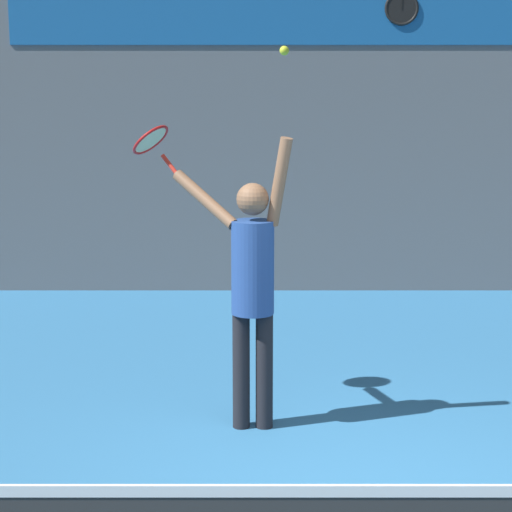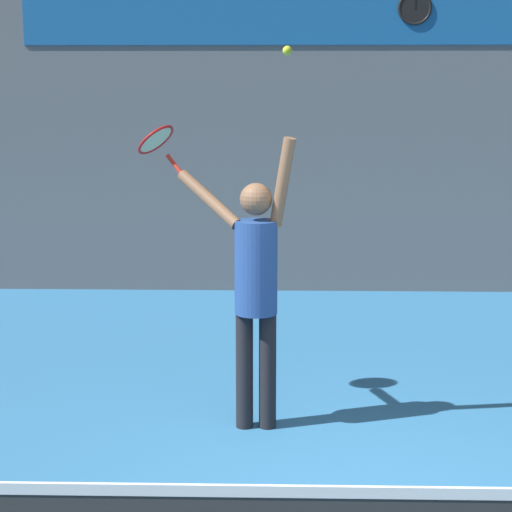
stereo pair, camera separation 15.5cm
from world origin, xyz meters
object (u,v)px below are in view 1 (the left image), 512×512
scoreboard_clock (405,8)px  tennis_player (255,279)px  tennis_ball (288,51)px  tennis_racket (155,142)px

scoreboard_clock → tennis_player: (-1.76, -4.65, -2.29)m
scoreboard_clock → tennis_ball: scoreboard_clock is taller
tennis_player → tennis_racket: size_ratio=5.25×
tennis_racket → tennis_player: bearing=-30.5°
scoreboard_clock → tennis_player: bearing=-110.7°
tennis_player → tennis_ball: tennis_ball is taller
scoreboard_clock → tennis_racket: bearing=-121.0°
scoreboard_clock → tennis_ball: 5.09m
scoreboard_clock → tennis_racket: size_ratio=0.97×
scoreboard_clock → tennis_player: 5.48m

